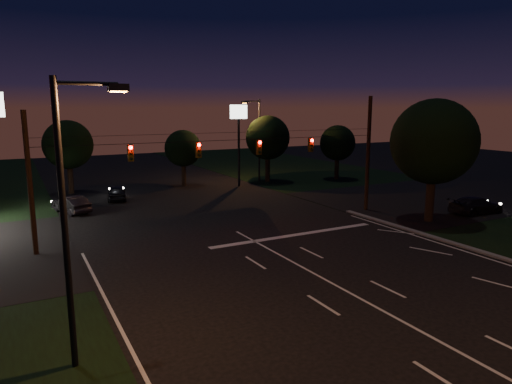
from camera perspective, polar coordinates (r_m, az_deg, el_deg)
ground at (r=19.50m, az=16.40°, el=-14.50°), size 140.00×140.00×0.00m
cross_street_right at (r=44.05m, az=20.48°, el=-0.78°), size 20.00×16.00×0.02m
stop_bar at (r=29.71m, az=4.94°, el=-5.36°), size 12.00×0.50×0.01m
utility_pole_right at (r=37.76m, az=13.53°, el=-2.20°), size 0.30×0.30×9.00m
utility_pole_left at (r=28.58m, az=-25.77°, el=-7.05°), size 0.28×0.28×8.00m
signal_span at (r=30.27m, az=-3.30°, el=5.55°), size 24.00×0.40×1.56m
pole_sign_right at (r=47.21m, az=-2.18°, el=8.22°), size 1.80×0.30×8.40m
street_light_left at (r=14.75m, az=-21.99°, el=-1.44°), size 2.20×0.35×9.00m
street_light_right_far at (r=50.52m, az=0.15°, el=7.24°), size 2.20×0.35×9.00m
tree_right_near at (r=34.67m, az=21.17°, el=5.78°), size 6.00×6.00×8.76m
tree_far_b at (r=46.90m, az=-22.43°, el=5.43°), size 4.60×4.60×6.98m
tree_far_c at (r=48.32m, az=-9.13°, el=5.36°), size 3.80×3.80×5.86m
tree_far_d at (r=50.16m, az=1.42°, el=6.74°), size 4.80×4.80×7.30m
tree_far_e at (r=53.00m, az=10.10°, el=6.01°), size 4.00×4.00×6.18m
car_oncoming_a at (r=42.45m, az=-17.03°, el=-0.07°), size 2.26×4.12×1.33m
car_oncoming_b at (r=38.48m, az=-22.12°, el=-1.43°), size 2.69×4.30×1.34m
car_cross at (r=39.23m, az=25.78°, el=-1.49°), size 4.72×2.12×1.34m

